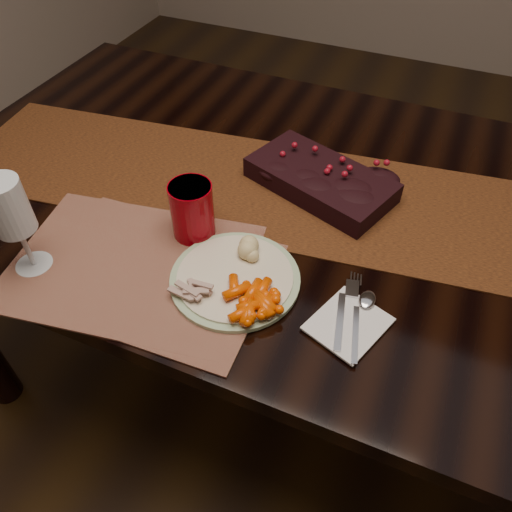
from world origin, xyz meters
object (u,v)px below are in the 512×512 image
at_px(napkin, 348,324).
at_px(red_cup, 192,210).
at_px(placemat_main, 154,273).
at_px(mashed_potatoes, 256,252).
at_px(wine_glass, 17,227).
at_px(dinner_plate, 235,278).
at_px(baby_carrots, 252,299).
at_px(turkey_shreds, 191,290).
at_px(dining_table, 301,303).
at_px(centerpiece, 321,177).

bearing_deg(napkin, red_cup, -176.07).
xyz_separation_m(placemat_main, mashed_potatoes, (0.17, 0.09, 0.04)).
height_order(napkin, wine_glass, wine_glass).
distance_m(dinner_plate, wine_glass, 0.40).
bearing_deg(baby_carrots, napkin, 10.63).
bearing_deg(placemat_main, red_cup, 79.45).
distance_m(baby_carrots, wine_glass, 0.44).
bearing_deg(turkey_shreds, dinner_plate, 52.78).
distance_m(dining_table, turkey_shreds, 0.55).
relative_size(placemat_main, mashed_potatoes, 5.80).
height_order(mashed_potatoes, napkin, mashed_potatoes).
xyz_separation_m(dinner_plate, napkin, (0.22, -0.02, -0.00)).
height_order(centerpiece, turkey_shreds, centerpiece).
xyz_separation_m(dining_table, turkey_shreds, (-0.10, -0.36, 0.40)).
relative_size(dinner_plate, mashed_potatoes, 3.27).
bearing_deg(baby_carrots, mashed_potatoes, 110.02).
relative_size(dining_table, red_cup, 15.32).
bearing_deg(red_cup, napkin, -16.14).
bearing_deg(turkey_shreds, mashed_potatoes, 59.35).
xyz_separation_m(turkey_shreds, wine_glass, (-0.32, -0.04, 0.07)).
relative_size(napkin, wine_glass, 0.64).
xyz_separation_m(centerpiece, turkey_shreds, (-0.11, -0.39, -0.01)).
bearing_deg(red_cup, centerpiece, 51.45).
distance_m(dinner_plate, napkin, 0.22).
relative_size(baby_carrots, napkin, 0.84).
relative_size(baby_carrots, red_cup, 0.92).
bearing_deg(dinner_plate, mashed_potatoes, 69.71).
height_order(dining_table, dinner_plate, dinner_plate).
height_order(dining_table, napkin, napkin).
xyz_separation_m(turkey_shreds, red_cup, (-0.08, 0.16, 0.03)).
bearing_deg(napkin, turkey_shreds, -148.73).
bearing_deg(napkin, wine_glass, -150.53).
distance_m(centerpiece, baby_carrots, 0.37).
bearing_deg(turkey_shreds, napkin, 11.20).
bearing_deg(centerpiece, placemat_main, -119.58).
distance_m(dinner_plate, mashed_potatoes, 0.06).
bearing_deg(mashed_potatoes, dining_table, 82.44).
bearing_deg(mashed_potatoes, placemat_main, -150.91).
relative_size(dining_table, dinner_plate, 7.41).
relative_size(turkey_shreds, napkin, 0.60).
relative_size(placemat_main, dinner_plate, 1.78).
relative_size(dining_table, baby_carrots, 16.69).
xyz_separation_m(red_cup, wine_glass, (-0.24, -0.20, 0.04)).
height_order(dinner_plate, turkey_shreds, turkey_shreds).
height_order(baby_carrots, wine_glass, wine_glass).
height_order(dining_table, red_cup, red_cup).
bearing_deg(dining_table, turkey_shreds, -106.02).
bearing_deg(baby_carrots, placemat_main, 178.68).
bearing_deg(dining_table, baby_carrots, -89.33).
distance_m(dinner_plate, red_cup, 0.17).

